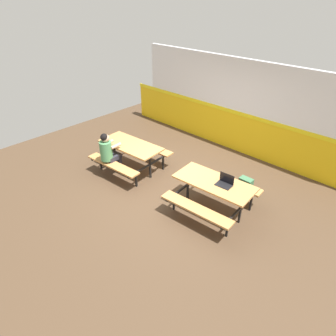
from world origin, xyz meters
The scene contains 7 objects.
ground_plane centered at (0.00, 0.00, -0.01)m, with size 10.00×10.00×0.02m, color #4C3826.
accent_backdrop centered at (0.00, 2.74, 1.25)m, with size 8.00×0.14×2.60m.
picnic_table_left centered at (-1.27, -0.13, 0.57)m, with size 1.72×1.67×0.74m.
picnic_table_right centered at (1.27, -0.04, 0.57)m, with size 1.72×1.67×0.74m.
student_nearer centered at (-1.43, -0.70, 0.71)m, with size 0.38×0.53×1.21m.
laptop_dark centered at (1.49, 0.01, 0.79)m, with size 0.34×0.24×0.22m.
backpack_dark centered at (1.49, 0.95, 0.22)m, with size 0.30×0.22×0.44m.
Camera 1 is at (4.08, -4.37, 4.17)m, focal length 31.87 mm.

